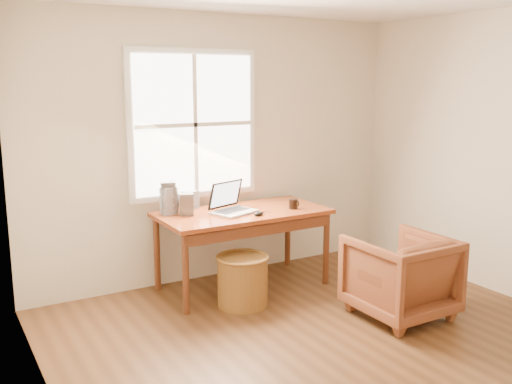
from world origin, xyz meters
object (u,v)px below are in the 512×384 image
armchair (400,276)px  cd_stack_a (169,201)px  laptop (234,197)px  desk (243,213)px  wicker_stool (243,281)px  coffee_mug (293,204)px

armchair → cd_stack_a: 2.16m
laptop → cd_stack_a: 0.60m
laptop → cd_stack_a: size_ratio=1.77×
desk → wicker_stool: desk is taller
armchair → wicker_stool: (-1.04, 0.86, -0.13)m
desk → armchair: desk is taller
wicker_stool → armchair: bearing=-39.5°
desk → cd_stack_a: (-0.65, 0.23, 0.15)m
armchair → cd_stack_a: size_ratio=3.05×
armchair → wicker_stool: 1.35m
coffee_mug → laptop: bearing=-170.7°
wicker_stool → coffee_mug: (0.70, 0.25, 0.58)m
desk → cd_stack_a: size_ratio=6.35×
armchair → laptop: 1.63m
coffee_mug → cd_stack_a: (-1.11, 0.39, 0.08)m
coffee_mug → armchair: bearing=-52.2°
desk → laptop: 0.22m
laptop → armchair: bearing=-71.7°
coffee_mug → cd_stack_a: bearing=-178.9°
armchair → coffee_mug: bearing=-72.9°
cd_stack_a → laptop: bearing=-27.5°
cd_stack_a → armchair: bearing=-45.8°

